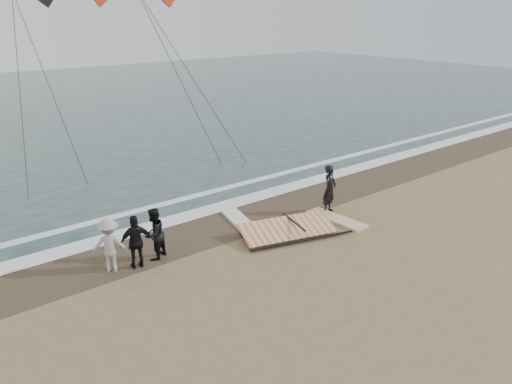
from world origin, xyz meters
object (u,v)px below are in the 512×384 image
sail_rig (283,230)px  man_main (330,189)px  board_white (336,219)px  board_cream (240,221)px

sail_rig → man_main: bearing=10.2°
board_white → sail_rig: sail_rig is taller
board_white → board_cream: (-2.94, 2.11, 0.00)m
man_main → board_white: man_main is taller
board_cream → man_main: bearing=-7.1°
man_main → board_cream: size_ratio=0.79×
sail_rig → board_cream: bearing=106.1°
board_white → board_cream: 3.62m
board_white → board_cream: bearing=140.7°
man_main → board_white: (-0.39, -0.79, -0.90)m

